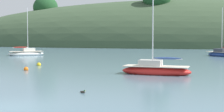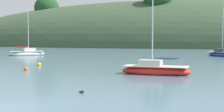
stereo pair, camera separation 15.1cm
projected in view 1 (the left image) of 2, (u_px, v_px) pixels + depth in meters
name	position (u px, v px, depth m)	size (l,w,h in m)	color
ground_plane	(7.00, 107.00, 15.85)	(400.00, 400.00, 0.00)	slate
far_shoreline_hill	(168.00, 46.00, 100.43)	(150.00, 36.00, 30.85)	#384C33
sailboat_blue_center	(223.00, 54.00, 53.46)	(5.61, 5.64, 7.91)	navy
sailboat_orange_cutter	(155.00, 70.00, 29.16)	(6.07, 2.43, 7.78)	red
sailboat_cream_ketch	(26.00, 53.00, 56.39)	(5.71, 5.20, 8.08)	white
mooring_buoy_inner	(39.00, 64.00, 37.53)	(0.44, 0.44, 0.54)	yellow
mooring_buoy_outer	(26.00, 69.00, 32.48)	(0.44, 0.44, 0.54)	orange
duck_lead	(83.00, 92.00, 19.76)	(0.40, 0.32, 0.24)	#2D2823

